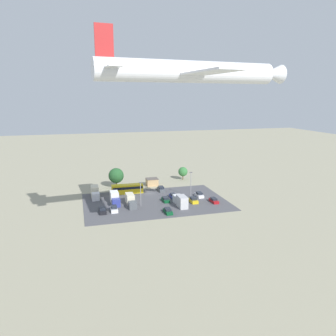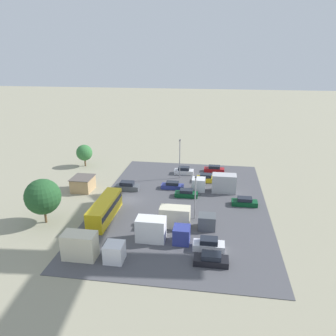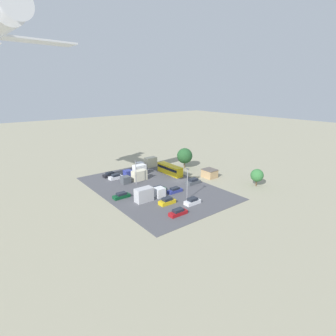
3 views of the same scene
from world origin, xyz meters
The scene contains 22 objects.
ground_plane centered at (0.00, 0.00, 0.00)m, with size 400.00×400.00×0.00m, color gray.
parking_lot_surface centered at (0.00, 9.52, 0.04)m, with size 44.53×29.61×0.08m.
shed_building centered at (-3.39, -10.22, 1.35)m, with size 4.43×3.93×2.69m.
bus centered at (7.15, -2.16, 1.76)m, with size 10.65×2.63×3.12m.
parked_car_0 centered at (13.70, 14.68, 0.76)m, with size 1.95×4.28×1.62m.
parked_car_1 centered at (-4.72, -1.73, 0.77)m, with size 1.98×4.70×1.66m.
parked_car_2 centered at (-11.32, 13.29, 0.77)m, with size 1.96×4.20×1.66m.
parked_car_3 centered at (-15.21, 8.32, 0.74)m, with size 1.91×4.22×1.60m.
parked_car_4 centered at (-17.56, 14.95, 0.68)m, with size 1.70×4.49×1.44m.
parked_car_5 centered at (-6.57, 6.95, 0.67)m, with size 1.72×4.37×1.41m.
parked_car_6 centered at (17.00, 15.07, 0.70)m, with size 1.96×4.41×1.48m.
parked_car_7 centered at (-0.96, 20.47, 0.69)m, with size 1.83×4.45×1.45m.
parked_car_8 centered at (-3.13, 10.03, 0.67)m, with size 1.78×4.23×1.43m.
parked_truck_0 centered at (12.58, 7.69, 1.65)m, with size 2.45×7.60×3.42m.
parked_truck_1 centered at (8.10, 10.69, 1.53)m, with size 2.33×8.53×3.16m.
parked_truck_2 centered at (-6.42, 15.56, 1.69)m, with size 2.44×8.39×3.52m.
parked_truck_3 centered at (18.13, -0.48, 1.70)m, with size 2.41×7.98×3.53m.
tree_near_shed centered at (9.82, -11.05, 4.44)m, with size 5.55×5.55×7.22m.
tree_apron_mid centered at (-17.32, -15.42, 3.28)m, with size 3.75×3.75×5.16m.
light_pole_lot_centre centered at (5.27, 12.17, 4.22)m, with size 0.90×0.28×7.43m.
light_pole_lot_edge centered at (-12.43, 7.68, 4.74)m, with size 0.90×0.28×8.46m.
airplane centered at (0.06, 44.15, 37.29)m, with size 40.00×32.95×9.60m.
Camera 1 is at (23.01, 105.86, 32.58)m, focal length 35.00 mm.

